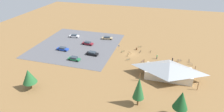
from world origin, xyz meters
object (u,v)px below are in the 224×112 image
object	(u,v)px
bike_pavilion	(169,69)
visitor_by_pavilion	(173,59)
lot_sign	(119,47)
bicycle_orange_trailside	(130,53)
bicycle_blue_near_sign	(179,60)
car_tan_front_row	(107,38)
pine_far_east	(139,88)
car_green_back_corner	(74,59)
bicycle_teal_edge_south	(128,60)
visitor_near_lot	(157,57)
bicycle_silver_yard_left	(189,61)
bicycle_red_lone_west	(177,62)
bicycle_white_mid_cluster	(191,64)
bicycle_black_back_row	(151,52)
bicycle_green_yard_front	(123,51)
pine_midwest	(29,76)
pine_far_west	(181,100)
bicycle_green_edge_north	(140,47)
car_blue_inner_stall	(63,49)
bicycle_black_front_row	(140,52)
car_black_far_end	(92,53)
bicycle_purple_yard_right	(143,61)
trash_bin	(137,49)
car_white_second_row	(74,36)
car_maroon_by_curb	(88,43)
bicycle_yellow_near_porch	(128,55)

from	to	relation	value
bike_pavilion	visitor_by_pavilion	world-z (taller)	bike_pavilion
lot_sign	bicycle_orange_trailside	distance (m)	5.35
bicycle_blue_near_sign	car_tan_front_row	bearing A→B (deg)	-21.81
pine_far_east	car_green_back_corner	size ratio (longest dim) A/B	1.81
bicycle_teal_edge_south	visitor_near_lot	xyz separation A→B (m)	(-9.79, -4.11, 0.53)
bicycle_silver_yard_left	pine_far_east	bearing A→B (deg)	62.87
bike_pavilion	bicycle_red_lone_west	xyz separation A→B (m)	(-2.74, -9.98, -2.55)
bicycle_teal_edge_south	bicycle_white_mid_cluster	bearing A→B (deg)	-172.24
bicycle_black_back_row	bicycle_green_yard_front	size ratio (longest dim) A/B	1.29
bicycle_white_mid_cluster	visitor_near_lot	distance (m)	11.60
bicycle_silver_yard_left	bicycle_blue_near_sign	size ratio (longest dim) A/B	1.06
car_green_back_corner	car_tan_front_row	bearing A→B (deg)	-103.60
pine_midwest	pine_far_west	world-z (taller)	pine_far_west
bicycle_green_edge_north	lot_sign	bearing A→B (deg)	32.21
visitor_by_pavilion	bicycle_white_mid_cluster	bearing A→B (deg)	173.06
lot_sign	car_green_back_corner	bearing A→B (deg)	43.86
bike_pavilion	car_green_back_corner	distance (m)	32.79
pine_far_west	car_blue_inner_stall	world-z (taller)	pine_far_west
bicycle_black_front_row	bicycle_red_lone_west	distance (m)	14.32
car_black_far_end	bicycle_purple_yard_right	bearing A→B (deg)	179.43
car_blue_inner_stall	bicycle_blue_near_sign	bearing A→B (deg)	-175.27
car_green_back_corner	trash_bin	bearing A→B (deg)	-143.34
bicycle_blue_near_sign	car_white_second_row	size ratio (longest dim) A/B	0.36
pine_far_west	bicycle_white_mid_cluster	xyz separation A→B (m)	(-4.61, -26.57, -4.74)
bicycle_purple_yard_right	pine_far_east	bearing A→B (deg)	94.77
bicycle_orange_trailside	car_green_back_corner	xyz separation A→B (m)	(18.16, 10.84, 0.36)
bike_pavilion	bicycle_blue_near_sign	world-z (taller)	bike_pavilion
car_maroon_by_curb	car_green_back_corner	world-z (taller)	car_green_back_corner
bicycle_white_mid_cluster	car_white_second_row	size ratio (longest dim) A/B	0.35
bicycle_red_lone_west	car_white_second_row	world-z (taller)	car_white_second_row
bicycle_yellow_near_porch	car_tan_front_row	xyz separation A→B (m)	(12.43, -13.67, 0.32)
bicycle_silver_yard_left	car_maroon_by_curb	world-z (taller)	car_maroon_by_curb
bicycle_green_edge_north	trash_bin	bearing A→B (deg)	72.46
bicycle_teal_edge_south	bicycle_white_mid_cluster	size ratio (longest dim) A/B	0.84
bicycle_black_front_row	bicycle_green_yard_front	world-z (taller)	bicycle_black_front_row
car_tan_front_row	car_white_second_row	world-z (taller)	car_tan_front_row
pine_far_west	bicycle_green_yard_front	size ratio (longest dim) A/B	5.56
lot_sign	visitor_by_pavilion	xyz separation A→B (m)	(-20.72, 3.79, -0.52)
bicycle_black_back_row	bicycle_teal_edge_south	bearing A→B (deg)	51.80
bicycle_teal_edge_south	bicycle_blue_near_sign	bearing A→B (deg)	-165.43
bicycle_silver_yard_left	bicycle_red_lone_west	world-z (taller)	bicycle_silver_yard_left
bicycle_teal_edge_south	pine_midwest	bearing A→B (deg)	46.26
bicycle_teal_edge_south	visitor_near_lot	bearing A→B (deg)	-157.23
bike_pavilion	bicycle_black_front_row	bearing A→B (deg)	-53.62
bicycle_teal_edge_south	car_green_back_corner	size ratio (longest dim) A/B	0.29
pine_midwest	car_black_far_end	bearing A→B (deg)	-109.97
car_black_far_end	visitor_by_pavilion	xyz separation A→B (m)	(-29.28, -3.26, 0.15)
bicycle_silver_yard_left	visitor_by_pavilion	distance (m)	5.87
bicycle_green_yard_front	car_black_far_end	world-z (taller)	car_black_far_end
bicycle_black_back_row	car_white_second_row	distance (m)	36.33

